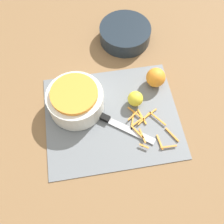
% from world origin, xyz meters
% --- Properties ---
extents(ground_plane, '(4.00, 4.00, 0.00)m').
position_xyz_m(ground_plane, '(0.00, 0.00, 0.00)').
color(ground_plane, olive).
extents(cutting_board, '(0.45, 0.37, 0.01)m').
position_xyz_m(cutting_board, '(0.00, 0.00, 0.00)').
color(cutting_board, slate).
rests_on(cutting_board, ground_plane).
extents(bowl_speckled, '(0.19, 0.19, 0.09)m').
position_xyz_m(bowl_speckled, '(-0.11, 0.06, 0.05)').
color(bowl_speckled, silver).
rests_on(bowl_speckled, cutting_board).
extents(bowl_dark, '(0.20, 0.20, 0.06)m').
position_xyz_m(bowl_dark, '(0.11, 0.34, 0.03)').
color(bowl_dark, '#1E2833').
rests_on(bowl_dark, ground_plane).
extents(knife, '(0.23, 0.18, 0.02)m').
position_xyz_m(knife, '(-0.03, -0.00, 0.01)').
color(knife, black).
rests_on(knife, cutting_board).
extents(orange_left, '(0.07, 0.07, 0.07)m').
position_xyz_m(orange_left, '(0.17, 0.11, 0.04)').
color(orange_left, orange).
rests_on(orange_left, cutting_board).
extents(lemon, '(0.05, 0.05, 0.05)m').
position_xyz_m(lemon, '(0.09, 0.04, 0.03)').
color(lemon, yellow).
rests_on(lemon, cutting_board).
extents(peel_pile, '(0.15, 0.17, 0.01)m').
position_xyz_m(peel_pile, '(0.11, -0.05, 0.01)').
color(peel_pile, '#F69B37').
rests_on(peel_pile, cutting_board).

